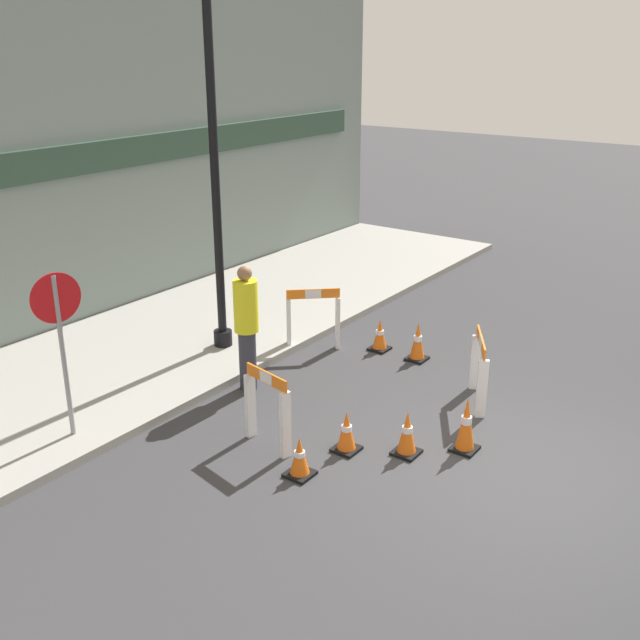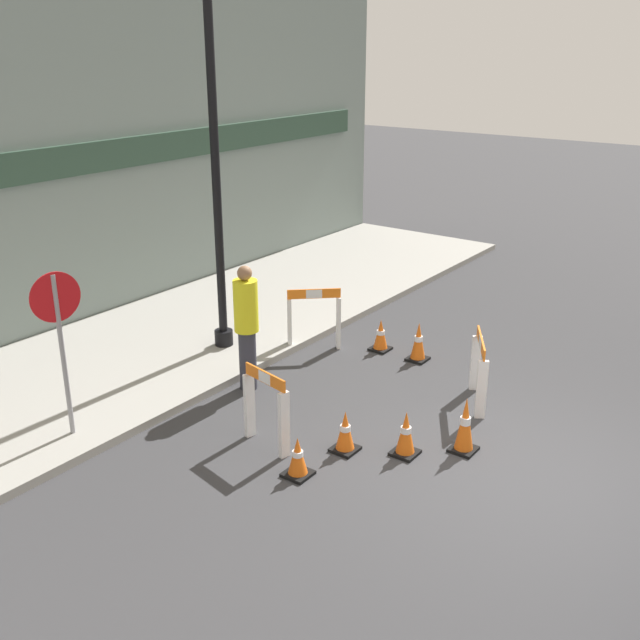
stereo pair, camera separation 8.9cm
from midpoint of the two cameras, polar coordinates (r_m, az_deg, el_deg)
ground_plane at (r=8.82m, az=16.80°, el=-12.00°), size 60.00×60.00×0.00m
sidewalk_slab at (r=12.04m, az=-12.66°, el=-2.21°), size 18.00×3.69×0.11m
storefront_facade at (r=12.80m, az=-19.47°, el=11.08°), size 18.00×0.22×5.50m
streetlamp_post at (r=11.00m, az=-8.07°, el=18.06°), size 0.44×0.44×6.43m
stop_sign at (r=9.17m, az=-18.98°, el=-0.54°), size 0.59×0.15×2.05m
barricade_0 at (r=8.97m, az=-3.85°, el=-6.64°), size 0.28×0.74×0.99m
barricade_1 at (r=10.21m, az=12.27°, el=-3.55°), size 0.85×0.57×0.96m
barricade_2 at (r=11.71m, az=-0.24°, el=0.23°), size 0.66×0.71×1.00m
traffic_cone_0 at (r=8.96m, az=6.83°, el=-8.63°), size 0.30×0.30×0.56m
traffic_cone_1 at (r=9.10m, az=11.27°, el=-7.89°), size 0.30×0.30×0.70m
traffic_cone_2 at (r=11.50m, az=7.72°, el=-1.69°), size 0.30×0.30×0.61m
traffic_cone_3 at (r=8.52m, az=-1.41°, el=-10.45°), size 0.30×0.30×0.48m
traffic_cone_4 at (r=8.98m, az=2.22°, el=-8.54°), size 0.30×0.30×0.52m
traffic_cone_5 at (r=11.82m, az=4.86°, el=-1.19°), size 0.30×0.30×0.51m
person_worker at (r=10.28m, az=-5.38°, el=-0.29°), size 0.45×0.45×1.80m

